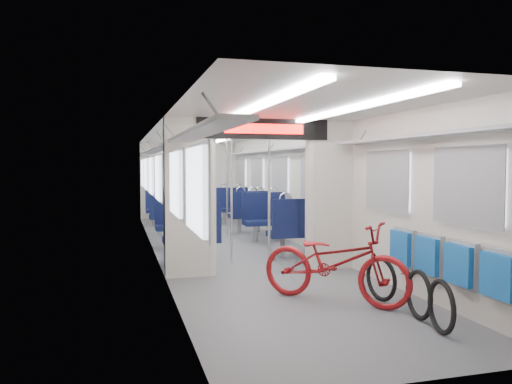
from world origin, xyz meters
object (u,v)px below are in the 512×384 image
Objects in this scene: bicycle at (334,262)px; flip_bench at (444,260)px; bike_hoop_c at (381,281)px; bike_hoop_a at (441,309)px; stanchion_near_left at (232,194)px; seat_bay_near_left at (185,224)px; stanchion_near_right at (269,194)px; seat_bay_near_right at (279,219)px; seat_bay_far_right at (240,207)px; stanchion_far_left at (196,186)px; stanchion_far_right at (227,186)px; seat_bay_far_left at (166,208)px; bike_hoop_b at (419,297)px.

bicycle is 1.21m from flip_bench.
bike_hoop_a is at bearing -91.59° from bike_hoop_c.
stanchion_near_left is at bearing 115.28° from bike_hoop_c.
stanchion_near_right is at bearing -46.43° from seat_bay_near_left.
seat_bay_near_left is at bearing 110.31° from bike_hoop_a.
seat_bay_near_right is (0.02, 3.96, 0.32)m from bike_hoop_c.
bike_hoop_a is at bearing -127.55° from flip_bench.
seat_bay_near_left is at bearing 133.57° from stanchion_near_right.
bike_hoop_c is 7.18m from seat_bay_far_right.
stanchion_far_right is (0.64, -0.29, 0.00)m from stanchion_far_left.
seat_bay_far_left reaches higher than bike_hoop_c.
seat_bay_far_right is 0.93× the size of stanchion_near_left.
stanchion_near_right is at bearing 104.76° from bike_hoop_c.
seat_bay_far_left is at bearing 56.08° from bicycle.
flip_bench is at bearing 52.45° from bike_hoop_a.
stanchion_far_left is at bearing 105.08° from flip_bench.
seat_bay_far_right is at bearing 90.00° from seat_bay_near_right.
bicycle is 0.91× the size of seat_bay_far_left.
stanchion_near_right is (-1.08, 3.02, 0.57)m from flip_bench.
seat_bay_near_left is at bearing -118.37° from seat_bay_far_right.
stanchion_near_right is at bearing -113.67° from seat_bay_near_right.
bike_hoop_c is 0.23× the size of stanchion_near_left.
bike_hoop_b is at bearing 83.50° from bike_hoop_a.
stanchion_far_left is at bearing 101.25° from bike_hoop_b.
seat_bay_far_left is 0.88× the size of stanchion_near_right.
seat_bay_near_left reaches higher than seat_bay_far_left.
stanchion_far_right is (-1.10, 6.18, 0.57)m from flip_bench.
stanchion_near_left is (-1.20, 3.80, 0.91)m from bike_hoop_a.
flip_bench is 4.56m from seat_bay_near_right.
seat_bay_near_left is at bearing -104.14° from stanchion_far_left.
stanchion_near_left is at bearing 107.50° from bike_hoop_a.
bike_hoop_b is 6.44m from stanchion_far_right.
seat_bay_near_right is (0.05, 5.16, 0.33)m from bike_hoop_a.
stanchion_near_right is (0.59, -0.16, 0.00)m from stanchion_near_left.
bike_hoop_c is (-0.02, 0.75, 0.00)m from bike_hoop_b.
flip_bench is at bearing -79.89° from stanchion_far_right.
stanchion_far_right reaches higher than bike_hoop_c.
seat_bay_near_left is (-1.82, 4.91, 0.31)m from bike_hoop_a.
seat_bay_far_right is at bearing 66.62° from stanchion_far_right.
flip_bench is 6.30m from stanchion_far_right.
seat_bay_near_right is 1.76m from stanchion_near_right.
stanchion_near_left is at bearing 61.20° from bicycle.
seat_bay_far_right is (0.05, 8.37, 0.31)m from bike_hoop_a.
seat_bay_near_right is 3.96m from seat_bay_far_left.
bike_hoop_c is 5.71m from stanchion_far_right.
stanchion_far_left reaches higher than seat_bay_near_right.
seat_bay_far_right is at bearing 74.67° from stanchion_near_left.
bike_hoop_a is 0.25× the size of seat_bay_far_right.
stanchion_near_right is 1.00× the size of stanchion_far_left.
bike_hoop_a is 8.85m from seat_bay_far_left.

